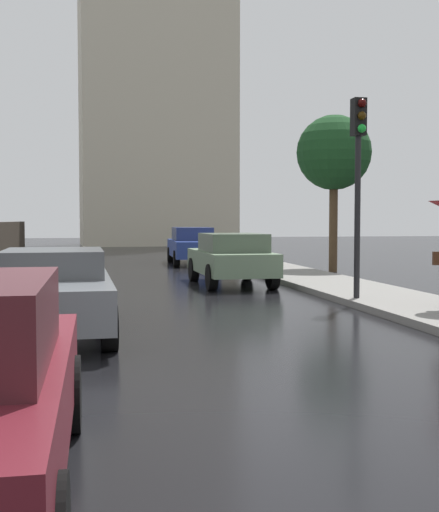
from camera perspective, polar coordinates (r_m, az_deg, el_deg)
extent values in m
plane|color=black|center=(5.90, 0.24, -13.99)|extent=(120.00, 120.00, 0.00)
cube|color=slate|center=(17.79, 0.96, -0.50)|extent=(1.72, 4.01, 0.58)
cube|color=#4D5C49|center=(17.50, 1.16, 1.16)|extent=(1.50, 2.11, 0.47)
cylinder|color=black|center=(18.95, -2.22, -1.16)|extent=(0.22, 0.66, 0.65)
cylinder|color=black|center=(19.27, 2.35, -1.09)|extent=(0.22, 0.66, 0.65)
cylinder|color=black|center=(16.36, -0.68, -1.83)|extent=(0.22, 0.66, 0.65)
cylinder|color=black|center=(16.73, 4.56, -1.74)|extent=(0.22, 0.66, 0.65)
cube|color=navy|center=(26.26, -2.34, 0.66)|extent=(1.84, 4.58, 0.63)
cube|color=navy|center=(26.26, -2.35, 1.91)|extent=(1.54, 2.26, 0.51)
cylinder|color=black|center=(27.68, -4.22, 0.13)|extent=(0.25, 0.61, 0.60)
cylinder|color=black|center=(27.84, -1.15, 0.15)|extent=(0.25, 0.61, 0.60)
cylinder|color=black|center=(24.72, -3.69, -0.22)|extent=(0.25, 0.61, 0.60)
cylinder|color=black|center=(24.90, -0.25, -0.19)|extent=(0.25, 0.61, 0.60)
cylinder|color=black|center=(5.68, -12.90, -11.47)|extent=(0.23, 0.63, 0.63)
cube|color=slate|center=(10.42, -13.97, -3.28)|extent=(1.70, 4.54, 0.58)
cube|color=#494D50|center=(10.42, -13.99, -0.57)|extent=(1.48, 1.93, 0.41)
cylinder|color=black|center=(8.98, -9.39, -6.10)|extent=(0.23, 0.61, 0.61)
cylinder|color=black|center=(11.93, -10.03, -3.82)|extent=(0.23, 0.61, 0.61)
cylinder|color=black|center=(11.98, -17.35, -3.89)|extent=(0.23, 0.61, 0.61)
cube|color=#3F2314|center=(12.61, 18.21, -0.20)|extent=(0.22, 0.14, 0.24)
cylinder|color=black|center=(13.86, 11.70, 3.25)|extent=(0.12, 0.12, 3.29)
cube|color=black|center=(14.02, 11.79, 11.54)|extent=(0.26, 0.26, 0.75)
sphere|color=#360503|center=(13.90, 12.09, 12.66)|extent=(0.17, 0.17, 0.17)
sphere|color=#392405|center=(13.86, 12.08, 11.64)|extent=(0.17, 0.17, 0.17)
sphere|color=green|center=(13.82, 12.06, 10.61)|extent=(0.17, 0.17, 0.17)
cylinder|color=#4C3823|center=(22.58, 9.70, 2.59)|extent=(0.28, 0.28, 3.10)
sphere|color=#19421E|center=(22.69, 9.75, 8.71)|extent=(2.48, 2.48, 2.48)
cube|color=beige|center=(47.93, -5.48, 16.13)|extent=(10.51, 6.94, 25.10)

